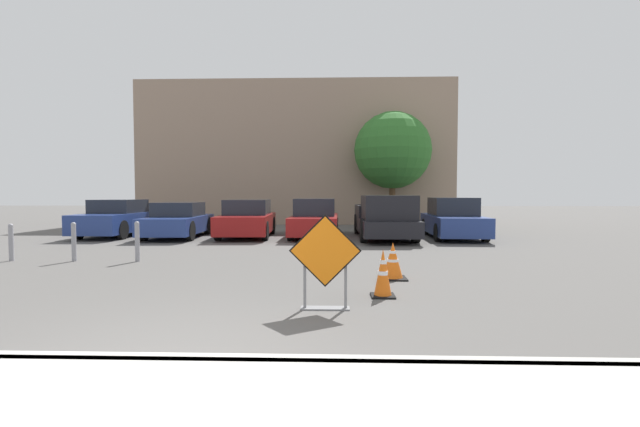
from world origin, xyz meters
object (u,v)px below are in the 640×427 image
at_px(parked_car_nearest, 118,219).
at_px(bollard_third, 11,241).
at_px(traffic_cone_second, 393,261).
at_px(traffic_cone_nearest, 383,273).
at_px(parked_car_third, 247,220).
at_px(road_closed_sign, 325,259).
at_px(bollard_nearest, 137,240).
at_px(parked_car_fifth, 453,220).
at_px(parked_car_fourth, 315,219).
at_px(pickup_truck, 385,219).
at_px(parked_car_second, 178,221).
at_px(bollard_second, 74,241).

xyz_separation_m(parked_car_nearest, bollard_third, (0.60, -6.50, -0.19)).
distance_m(traffic_cone_second, parked_car_nearest, 13.00).
relative_size(traffic_cone_nearest, parked_car_third, 0.19).
bearing_deg(road_closed_sign, bollard_nearest, 137.90).
height_order(parked_car_nearest, bollard_nearest, parked_car_nearest).
xyz_separation_m(parked_car_nearest, parked_car_fifth, (13.24, -0.42, 0.01)).
xyz_separation_m(parked_car_fourth, parked_car_fifth, (5.29, -0.26, 0.01)).
xyz_separation_m(traffic_cone_nearest, parked_car_third, (-4.18, 9.64, 0.30)).
height_order(traffic_cone_nearest, pickup_truck, pickup_truck).
relative_size(road_closed_sign, parked_car_nearest, 0.31).
relative_size(traffic_cone_nearest, traffic_cone_second, 1.08).
bearing_deg(bollard_third, parked_car_third, 52.81).
bearing_deg(pickup_truck, parked_car_third, -6.53).
relative_size(road_closed_sign, traffic_cone_second, 1.91).
xyz_separation_m(traffic_cone_second, parked_car_second, (-7.19, 7.95, 0.29)).
bearing_deg(parked_car_third, bollard_nearest, 73.88).
xyz_separation_m(parked_car_fourth, pickup_truck, (2.65, -0.71, 0.06)).
distance_m(road_closed_sign, bollard_third, 9.03).
bearing_deg(parked_car_third, parked_car_second, 2.17).
distance_m(pickup_truck, parked_car_fifth, 2.68).
height_order(traffic_cone_second, parked_car_third, parked_car_third).
bearing_deg(parked_car_second, parked_car_third, -178.09).
height_order(bollard_nearest, bollard_third, bollard_nearest).
bearing_deg(pickup_truck, parked_car_fourth, -15.48).
bearing_deg(traffic_cone_second, parked_car_fourth, 102.84).
distance_m(road_closed_sign, parked_car_fourth, 10.64).
bearing_deg(bollard_second, parked_car_third, 63.45).
relative_size(traffic_cone_nearest, bollard_second, 0.80).
distance_m(traffic_cone_second, pickup_truck, 7.66).
bearing_deg(parked_car_fourth, bollard_second, 48.67).
bearing_deg(bollard_nearest, parked_car_fourth, 56.86).
relative_size(parked_car_nearest, parked_car_fifth, 1.02).
height_order(traffic_cone_second, bollard_second, bollard_second).
xyz_separation_m(road_closed_sign, traffic_cone_nearest, (0.93, 0.83, -0.36)).
height_order(traffic_cone_second, bollard_third, bollard_third).
height_order(traffic_cone_nearest, bollard_third, bollard_third).
relative_size(road_closed_sign, pickup_truck, 0.25).
relative_size(road_closed_sign, parked_car_fourth, 0.31).
height_order(parked_car_fifth, bollard_nearest, parked_car_fifth).
bearing_deg(parked_car_second, traffic_cone_second, 129.29).
distance_m(parked_car_fifth, bollard_nearest, 11.22).
height_order(parked_car_nearest, parked_car_fifth, parked_car_fifth).
bearing_deg(traffic_cone_second, parked_car_second, 132.14).
bearing_deg(parked_car_second, bollard_third, 68.22).
relative_size(traffic_cone_nearest, bollard_third, 0.83).
distance_m(traffic_cone_nearest, parked_car_second, 11.64).
bearing_deg(traffic_cone_nearest, parked_car_fifth, 68.46).
relative_size(road_closed_sign, traffic_cone_nearest, 1.78).
relative_size(parked_car_third, parked_car_fourth, 0.94).
distance_m(road_closed_sign, pickup_truck, 10.13).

